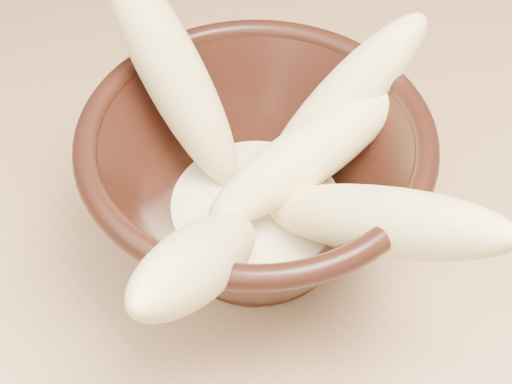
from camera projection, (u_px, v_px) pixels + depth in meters
table at (36, 348)px, 0.58m from camera, size 1.20×0.80×0.75m
bowl at (256, 182)px, 0.49m from camera, size 0.23×0.23×0.13m
milk_puddle at (256, 210)px, 0.51m from camera, size 0.13×0.13×0.02m
banana_upright at (175, 76)px, 0.48m from camera, size 0.07×0.14×0.18m
banana_left at (202, 259)px, 0.40m from camera, size 0.17×0.14×0.17m
banana_right at (342, 105)px, 0.50m from camera, size 0.16×0.06×0.14m
banana_across at (307, 155)px, 0.48m from camera, size 0.17×0.06×0.08m
banana_front at (373, 220)px, 0.43m from camera, size 0.07×0.19×0.15m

